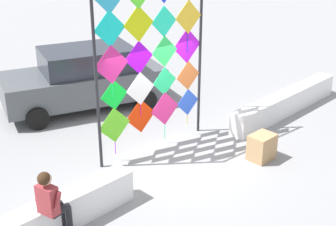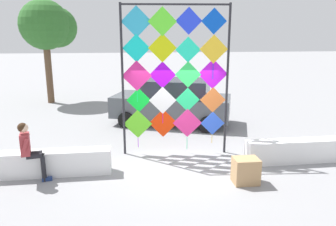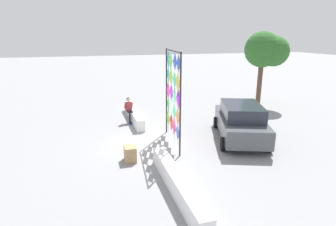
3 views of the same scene
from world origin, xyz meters
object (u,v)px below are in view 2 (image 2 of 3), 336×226
object	(u,v)px
tree_broadleaf	(50,25)
seated_vendor	(30,147)
parked_car	(172,101)
cardboard_box_large	(246,171)
kite_display_rack	(174,73)

from	to	relation	value
tree_broadleaf	seated_vendor	bearing A→B (deg)	-81.83
parked_car	cardboard_box_large	size ratio (longest dim) A/B	8.03
tree_broadleaf	kite_display_rack	bearing A→B (deg)	-58.96
seated_vendor	tree_broadleaf	xyz separation A→B (m)	(-1.44, 10.02, 3.09)
cardboard_box_large	kite_display_rack	bearing A→B (deg)	122.00
parked_car	cardboard_box_large	distance (m)	5.71
kite_display_rack	cardboard_box_large	distance (m)	3.39
seated_vendor	cardboard_box_large	size ratio (longest dim) A/B	2.39
kite_display_rack	seated_vendor	bearing A→B (deg)	-158.26
parked_car	cardboard_box_large	world-z (taller)	parked_car
seated_vendor	tree_broadleaf	distance (m)	10.59
parked_car	tree_broadleaf	world-z (taller)	tree_broadleaf
parked_car	cardboard_box_large	xyz separation A→B (m)	(0.96, -5.60, -0.60)
seated_vendor	tree_broadleaf	size ratio (longest dim) A/B	0.28
cardboard_box_large	seated_vendor	bearing A→B (deg)	171.51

